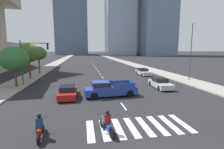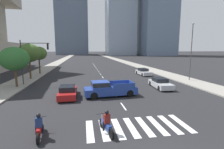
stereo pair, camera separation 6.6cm
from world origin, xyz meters
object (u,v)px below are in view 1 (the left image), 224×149
(traffic_signal_far, at_px, (31,55))
(street_tree_third, at_px, (38,53))
(street_lamp_east, at_px, (191,48))
(street_tree_second, at_px, (29,53))
(street_tree_nearest, at_px, (14,59))
(motorcycle_third, at_px, (40,128))
(sedan_silver_2, at_px, (143,72))
(motorcycle_lead, at_px, (107,124))
(sedan_red_1, at_px, (68,92))
(sedan_silver_0, at_px, (160,83))
(pickup_truck, at_px, (108,89))

(traffic_signal_far, xyz_separation_m, street_tree_third, (-1.76, 11.02, -0.08))
(street_lamp_east, bearing_deg, street_tree_second, 167.33)
(street_tree_second, bearing_deg, street_tree_nearest, -90.00)
(motorcycle_third, xyz_separation_m, sedan_silver_2, (14.34, 21.70, 0.02))
(sedan_silver_2, height_order, street_tree_third, street_tree_third)
(motorcycle_lead, height_order, street_lamp_east, street_lamp_east)
(sedan_silver_2, xyz_separation_m, traffic_signal_far, (-18.84, -6.32, 3.73))
(sedan_red_1, bearing_deg, sedan_silver_2, -45.95)
(traffic_signal_far, height_order, street_tree_nearest, traffic_signal_far)
(sedan_red_1, height_order, street_tree_nearest, street_tree_nearest)
(traffic_signal_far, xyz_separation_m, street_tree_nearest, (-1.76, -1.35, -0.50))
(street_tree_nearest, height_order, street_tree_third, street_tree_third)
(sedan_silver_2, distance_m, street_tree_second, 21.02)
(sedan_silver_0, bearing_deg, traffic_signal_far, -102.57)
(sedan_red_1, xyz_separation_m, traffic_signal_far, (-5.38, 7.15, 3.75))
(street_tree_second, relative_size, street_tree_third, 1.07)
(sedan_silver_0, relative_size, street_tree_second, 0.80)
(motorcycle_third, distance_m, sedan_silver_2, 26.01)
(pickup_truck, relative_size, sedan_red_1, 1.30)
(motorcycle_third, xyz_separation_m, street_lamp_east, (19.44, 14.39, 4.66))
(pickup_truck, bearing_deg, street_tree_third, -62.79)
(motorcycle_lead, height_order, traffic_signal_far, traffic_signal_far)
(sedan_silver_2, bearing_deg, motorcycle_lead, -26.98)
(motorcycle_lead, xyz_separation_m, street_tree_nearest, (-10.14, 14.20, 3.25))
(street_lamp_east, bearing_deg, sedan_red_1, -161.65)
(motorcycle_third, bearing_deg, sedan_silver_0, -56.16)
(sedan_silver_0, height_order, street_tree_nearest, street_tree_nearest)
(motorcycle_third, xyz_separation_m, street_tree_third, (-6.26, 26.40, 3.67))
(sedan_red_1, distance_m, street_lamp_east, 20.10)
(traffic_signal_far, distance_m, street_tree_second, 5.10)
(street_tree_third, bearing_deg, street_lamp_east, -25.05)
(motorcycle_lead, distance_m, traffic_signal_far, 18.06)
(motorcycle_lead, xyz_separation_m, pickup_truck, (1.29, 8.04, 0.23))
(motorcycle_third, xyz_separation_m, pickup_truck, (5.16, 7.87, 0.23))
(traffic_signal_far, bearing_deg, motorcycle_third, -73.69)
(street_tree_second, bearing_deg, motorcycle_third, -72.75)
(sedan_silver_0, bearing_deg, street_tree_nearest, -97.27)
(sedan_red_1, bearing_deg, sedan_silver_0, -79.41)
(sedan_silver_0, relative_size, street_lamp_east, 0.52)
(street_tree_second, bearing_deg, sedan_silver_2, 4.25)
(motorcycle_lead, distance_m, pickup_truck, 8.14)
(sedan_red_1, xyz_separation_m, street_tree_third, (-7.15, 18.17, 3.67))
(motorcycle_third, bearing_deg, traffic_signal_far, 10.00)
(motorcycle_lead, xyz_separation_m, street_tree_third, (-10.14, 26.57, 3.67))
(motorcycle_third, bearing_deg, sedan_red_1, -12.43)
(street_tree_second, distance_m, street_tree_third, 6.24)
(street_tree_nearest, height_order, street_tree_second, street_tree_second)
(motorcycle_lead, distance_m, street_tree_second, 23.05)
(motorcycle_lead, height_order, street_tree_third, street_tree_third)
(traffic_signal_far, bearing_deg, motorcycle_lead, -61.69)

